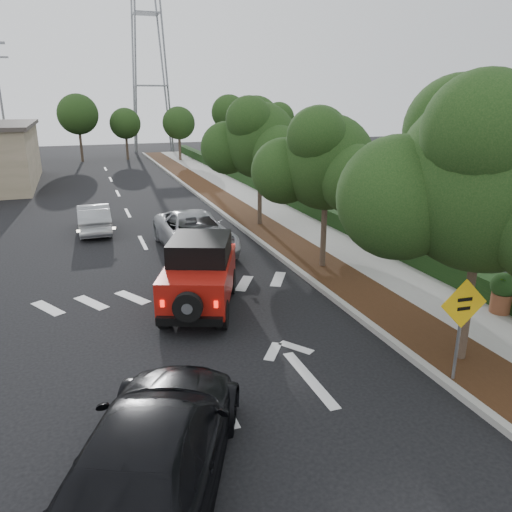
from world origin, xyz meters
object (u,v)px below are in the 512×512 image
red_jeep (200,273)px  speed_hump_sign (462,316)px  silver_suv_ahead (194,232)px  black_suv_oncoming (154,449)px

red_jeep → speed_hump_sign: (4.06, -5.86, 0.53)m
red_jeep → silver_suv_ahead: size_ratio=0.78×
silver_suv_ahead → speed_hump_sign: speed_hump_sign is taller
silver_suv_ahead → speed_hump_sign: (2.98, -11.35, 0.82)m
black_suv_oncoming → speed_hump_sign: bearing=-147.6°
black_suv_oncoming → speed_hump_sign: 6.54m
red_jeep → speed_hump_sign: size_ratio=1.85×
silver_suv_ahead → red_jeep: bearing=-102.5°
silver_suv_ahead → speed_hump_sign: bearing=-76.7°
red_jeep → black_suv_oncoming: 7.18m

